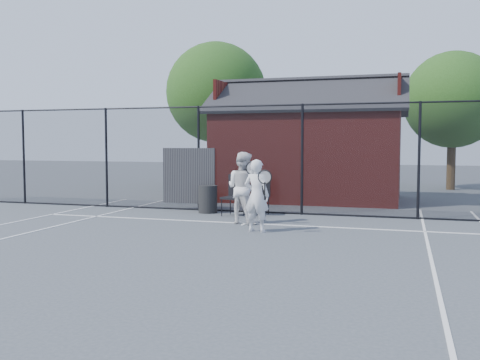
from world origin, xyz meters
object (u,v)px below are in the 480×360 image
(player_front, at_px, (257,196))
(player_back, at_px, (243,188))
(chair_right, at_px, (259,194))
(chair_left, at_px, (233,196))
(clubhouse, at_px, (309,153))
(waste_bin, at_px, (208,199))

(player_front, bearing_deg, player_back, 120.65)
(player_front, distance_m, chair_right, 2.76)
(chair_left, height_order, chair_right, chair_right)
(clubhouse, height_order, chair_right, clubhouse)
(player_front, bearing_deg, waste_bin, 128.80)
(player_front, bearing_deg, chair_right, 104.10)
(player_back, distance_m, chair_right, 1.61)
(clubhouse, relative_size, player_back, 3.75)
(player_front, bearing_deg, clubhouse, 90.58)
(player_front, height_order, chair_left, player_front)
(chair_left, xyz_separation_m, chair_right, (0.61, 0.41, 0.03))
(player_back, distance_m, waste_bin, 2.23)
(chair_right, bearing_deg, clubhouse, 78.22)
(player_front, xyz_separation_m, chair_right, (-0.67, 2.67, -0.24))
(clubhouse, height_order, chair_left, clubhouse)
(clubhouse, relative_size, waste_bin, 8.50)
(clubhouse, xyz_separation_m, player_back, (-0.57, -5.98, -0.74))
(player_front, relative_size, chair_right, 1.41)
(player_front, distance_m, waste_bin, 3.45)
(clubhouse, bearing_deg, chair_left, -104.12)
(player_front, xyz_separation_m, waste_bin, (-2.15, 2.67, -0.42))
(chair_left, distance_m, waste_bin, 0.97)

